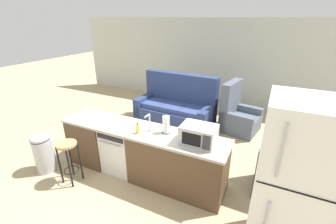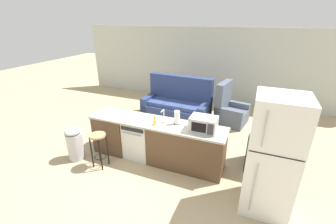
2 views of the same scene
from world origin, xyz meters
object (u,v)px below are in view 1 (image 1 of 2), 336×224
object	(u,v)px
microwave	(199,134)
paper_towel_roll	(166,125)
bar_stool	(68,154)
kettle	(278,133)
couch	(176,108)
stove_range	(283,169)
soap_bottle	(138,129)
refrigerator	(292,188)
dishwasher	(122,148)
trash_bin	(44,152)
armchair	(237,116)

from	to	relation	value
microwave	paper_towel_roll	bearing A→B (deg)	171.94
microwave	bar_stool	distance (m)	2.14
kettle	bar_stool	distance (m)	3.33
paper_towel_roll	couch	bearing A→B (deg)	109.75
stove_range	soap_bottle	bearing A→B (deg)	-162.64
refrigerator	couch	size ratio (longest dim) A/B	0.94
couch	bar_stool	bearing A→B (deg)	-101.83
dishwasher	trash_bin	xyz separation A→B (m)	(-1.23, -0.66, -0.04)
stove_range	couch	size ratio (longest dim) A/B	0.44
armchair	paper_towel_roll	bearing A→B (deg)	-106.76
refrigerator	dishwasher	bearing A→B (deg)	168.07
refrigerator	paper_towel_roll	bearing A→B (deg)	160.37
microwave	refrigerator	bearing A→B (deg)	-24.59
paper_towel_roll	kettle	distance (m)	1.70
stove_range	armchair	bearing A→B (deg)	117.55
microwave	couch	distance (m)	2.73
stove_range	kettle	xyz separation A→B (m)	(-0.17, 0.13, 0.53)
armchair	trash_bin	bearing A→B (deg)	-131.50
paper_towel_roll	trash_bin	xyz separation A→B (m)	(-2.07, -0.74, -0.66)
stove_range	soap_bottle	world-z (taller)	soap_bottle
trash_bin	couch	world-z (taller)	couch
armchair	stove_range	bearing A→B (deg)	-62.45
paper_towel_roll	soap_bottle	world-z (taller)	paper_towel_roll
trash_bin	paper_towel_roll	bearing A→B (deg)	19.55
refrigerator	bar_stool	xyz separation A→B (m)	(-3.17, -0.12, -0.43)
refrigerator	couch	world-z (taller)	refrigerator
couch	trash_bin	bearing A→B (deg)	-113.56
couch	armchair	size ratio (longest dim) A/B	1.71
stove_range	kettle	distance (m)	0.57
microwave	trash_bin	world-z (taller)	microwave
stove_range	armchair	distance (m)	2.22
stove_range	trash_bin	bearing A→B (deg)	-162.53
dishwasher	armchair	bearing A→B (deg)	57.98
microwave	kettle	size ratio (longest dim) A/B	2.44
bar_stool	paper_towel_roll	bearing A→B (deg)	28.04
dishwasher	microwave	size ratio (longest dim) A/B	1.68
dishwasher	stove_range	size ratio (longest dim) A/B	0.93
couch	armchair	bearing A→B (deg)	8.69
bar_stool	trash_bin	size ratio (longest dim) A/B	1.00
refrigerator	trash_bin	size ratio (longest dim) A/B	2.61
microwave	kettle	xyz separation A→B (m)	(1.03, 0.68, -0.05)
microwave	paper_towel_roll	distance (m)	0.57
dishwasher	kettle	size ratio (longest dim) A/B	4.10
armchair	couch	bearing A→B (deg)	-171.31
refrigerator	bar_stool	world-z (taller)	refrigerator
paper_towel_roll	trash_bin	world-z (taller)	paper_towel_roll
couch	paper_towel_roll	bearing A→B (deg)	-70.25
microwave	bar_stool	xyz separation A→B (m)	(-1.97, -0.67, -0.50)
dishwasher	bar_stool	bearing A→B (deg)	-130.30
stove_range	soap_bottle	xyz separation A→B (m)	(-2.16, -0.67, 0.52)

